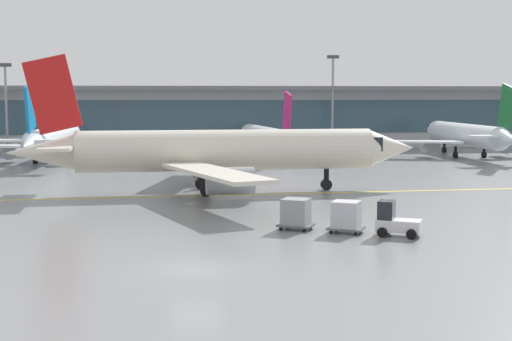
% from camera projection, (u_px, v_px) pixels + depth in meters
% --- Properties ---
extents(ground_plane, '(400.00, 400.00, 0.00)m').
position_uv_depth(ground_plane, '(197.00, 269.00, 35.88)').
color(ground_plane, gray).
extents(taxiway_centreline_stripe, '(109.95, 4.16, 0.01)m').
position_uv_depth(taxiway_centreline_stripe, '(229.00, 195.00, 62.16)').
color(taxiway_centreline_stripe, yellow).
rests_on(taxiway_centreline_stripe, ground_plane).
extents(terminal_concourse, '(208.93, 11.00, 9.60)m').
position_uv_depth(terminal_concourse, '(168.00, 116.00, 115.85)').
color(terminal_concourse, '#B2B7BC').
rests_on(terminal_concourse, ground_plane).
extents(gate_airplane_2, '(27.21, 29.34, 9.71)m').
position_uv_depth(gate_airplane_2, '(54.00, 139.00, 91.24)').
color(gate_airplane_2, white).
rests_on(gate_airplane_2, ground_plane).
extents(gate_airplane_3, '(24.60, 26.59, 8.80)m').
position_uv_depth(gate_airplane_3, '(266.00, 137.00, 99.30)').
color(gate_airplane_3, silver).
rests_on(gate_airplane_3, ground_plane).
extents(gate_airplane_4, '(27.22, 29.19, 9.69)m').
position_uv_depth(gate_airplane_4, '(466.00, 135.00, 99.46)').
color(gate_airplane_4, white).
rests_on(gate_airplane_4, ground_plane).
extents(taxiing_regional_jet, '(35.21, 32.77, 11.68)m').
position_uv_depth(taxiing_regional_jet, '(221.00, 152.00, 63.70)').
color(taxiing_regional_jet, silver).
rests_on(taxiing_regional_jet, ground_plane).
extents(baggage_tug, '(2.95, 2.51, 2.10)m').
position_uv_depth(baggage_tug, '(395.00, 221.00, 44.18)').
color(baggage_tug, silver).
rests_on(baggage_tug, ground_plane).
extents(cargo_dolly_lead, '(2.60, 2.39, 1.94)m').
position_uv_depth(cargo_dolly_lead, '(346.00, 216.00, 45.18)').
color(cargo_dolly_lead, '#595B60').
rests_on(cargo_dolly_lead, ground_plane).
extents(cargo_dolly_trailing, '(2.60, 2.39, 1.94)m').
position_uv_depth(cargo_dolly_trailing, '(296.00, 213.00, 46.27)').
color(cargo_dolly_trailing, '#595B60').
rests_on(cargo_dolly_trailing, ground_plane).
extents(apron_light_mast_1, '(1.80, 0.36, 12.72)m').
position_uv_depth(apron_light_mast_1, '(6.00, 104.00, 105.03)').
color(apron_light_mast_1, gray).
rests_on(apron_light_mast_1, ground_plane).
extents(apron_light_mast_2, '(1.80, 0.36, 14.21)m').
position_uv_depth(apron_light_mast_2, '(333.00, 98.00, 112.37)').
color(apron_light_mast_2, gray).
rests_on(apron_light_mast_2, ground_plane).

